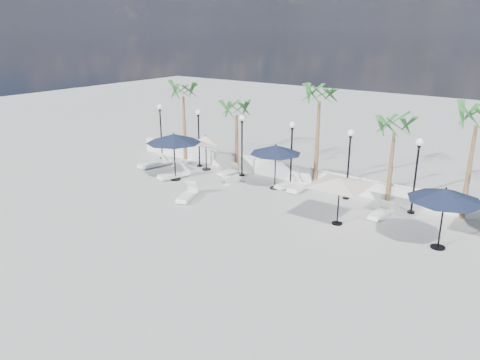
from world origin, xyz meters
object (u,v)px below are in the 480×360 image
Objects in this scene: lounger_0 at (153,164)px; lounger_1 at (228,171)px; parasol_navy_mid at (276,150)px; parasol_cream_sq_a at (340,178)px; lounger_7 at (379,213)px; lounger_2 at (174,174)px; parasol_cream_small at (206,140)px; parasol_navy_right at (445,195)px; parasol_navy_left at (174,138)px; lounger_4 at (187,195)px; lounger_3 at (300,186)px; lounger_5 at (288,184)px.

lounger_0 is 5.29m from lounger_1.
parasol_navy_mid is 0.59× the size of parasol_cream_sq_a.
lounger_0 reaches higher than lounger_7.
parasol_cream_small reaches higher than lounger_2.
parasol_navy_right is (18.47, -1.30, 2.13)m from lounger_0.
parasol_cream_small reaches higher than lounger_1.
parasol_navy_left is at bearing -93.00° from parasol_cream_small.
parasol_navy_right is at bearing -27.09° from lounger_7.
lounger_4 is 8.41m from parasol_cream_sq_a.
lounger_4 is 1.19× the size of lounger_7.
lounger_3 reaches higher than lounger_7.
lounger_5 is at bearing 33.79° from lounger_4.
lounger_1 is at bearing 65.63° from lounger_2.
lounger_3 is at bearing 23.94° from lounger_0.
lounger_1 is at bearing 79.55° from lounger_4.
lounger_1 is at bearing 0.56° from parasol_cream_small.
parasol_cream_sq_a is at bearing -41.83° from lounger_3.
lounger_1 is 0.91× the size of lounger_5.
lounger_5 is at bearing 178.39° from lounger_3.
parasol_navy_mid is (2.87, 4.32, 2.07)m from lounger_4.
parasol_navy_left is at bearing 122.48° from lounger_4.
lounger_1 is 4.40m from parasol_navy_mid.
lounger_4 is (-4.18, -4.90, -0.01)m from lounger_3.
lounger_5 is 5.93m from parasol_cream_sq_a.
lounger_1 is 4.99m from lounger_4.
lounger_4 is 0.70× the size of parasol_navy_mid.
lounger_2 is 1.07× the size of lounger_4.
parasol_navy_right is at bearing 2.16° from parasol_cream_sq_a.
lounger_5 is 0.37× the size of parasol_cream_sq_a.
parasol_navy_right is at bearing 10.33° from lounger_0.
lounger_7 is at bearing -14.96° from lounger_3.
lounger_4 is (3.16, -2.28, -0.02)m from lounger_2.
lounger_4 is at bearing -171.41° from parasol_navy_right.
lounger_5 is 0.62× the size of parasol_navy_mid.
lounger_7 reaches higher than lounger_1.
parasol_cream_sq_a is (8.92, -3.18, 2.07)m from lounger_1.
lounger_4 reaches higher than lounger_7.
parasol_cream_sq_a reaches higher than lounger_1.
parasol_navy_left is at bearing -159.14° from parasol_navy_mid.
lounger_2 is 6.69m from parasol_navy_mid.
lounger_2 is 1.19× the size of lounger_5.
lounger_3 is 5.35m from parasol_cream_sq_a.
parasol_navy_left reaches higher than lounger_4.
parasol_navy_left reaches higher than parasol_navy_mid.
lounger_5 is at bearing 23.76° from parasol_navy_left.
lounger_2 is 3.90m from lounger_4.
lounger_1 is 0.55× the size of parasol_navy_right.
lounger_2 is at bearing 178.56° from parasol_navy_right.
lounger_7 is 0.57× the size of parasol_navy_right.
lounger_3 is at bearing 35.57° from lounger_2.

